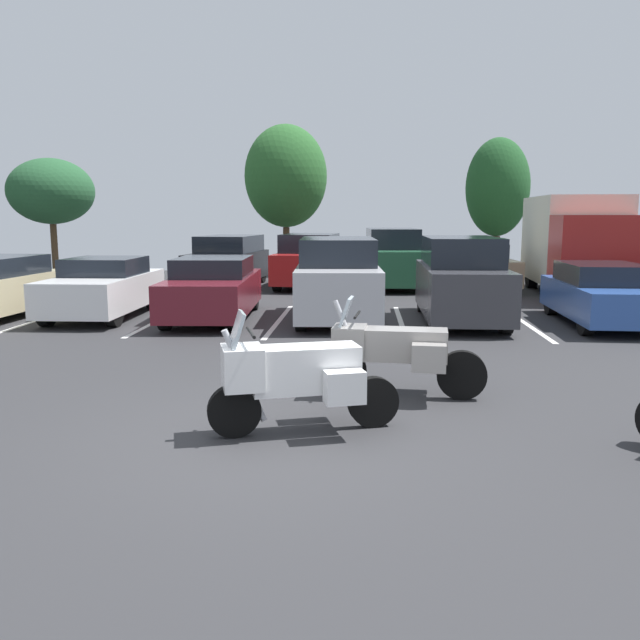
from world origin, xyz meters
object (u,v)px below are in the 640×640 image
car_white (104,288)px  car_far_red (309,261)px  car_silver (338,279)px  car_far_green (392,259)px  motorcycle_touring (296,375)px  car_far_black (228,261)px  car_blue (602,294)px  box_truck (578,243)px  car_far_tan (477,266)px  car_maroon (213,289)px  motorcycle_second (395,350)px  car_charcoal (461,281)px

car_white → car_far_red: car_far_red is taller
car_silver → car_far_green: 7.38m
motorcycle_touring → car_far_black: bearing=104.5°
car_far_red → motorcycle_touring: bearing=-85.8°
car_blue → box_truck: box_truck is taller
motorcycle_touring → car_far_tan: car_far_tan is taller
car_maroon → car_blue: car_maroon is taller
car_maroon → car_silver: size_ratio=1.04×
motorcycle_touring → car_white: size_ratio=0.51×
car_white → car_silver: bearing=-0.7°
car_far_black → car_maroon: bearing=-81.1°
motorcycle_touring → box_truck: bearing=61.9°
motorcycle_second → car_far_red: size_ratio=0.51×
car_white → car_far_green: car_far_green is taller
motorcycle_second → car_charcoal: 6.82m
car_maroon → car_far_tan: car_far_tan is taller
car_blue → car_far_black: 12.60m
car_silver → car_far_tan: bearing=58.0°
car_silver → car_far_black: (-4.12, 7.21, -0.07)m
motorcycle_second → car_white: size_ratio=0.54×
car_white → car_far_red: (4.45, 7.02, 0.20)m
car_white → car_charcoal: 8.58m
car_blue → car_far_black: size_ratio=0.97×
car_maroon → car_far_green: size_ratio=1.00×
car_charcoal → motorcycle_second: bearing=-105.4°
car_far_green → car_blue: bearing=-59.4°
car_white → car_far_tan: 12.35m
box_truck → car_far_tan: bearing=151.4°
car_far_red → car_far_green: car_far_green is taller
motorcycle_second → car_maroon: bearing=121.5°
box_truck → car_white: bearing=-157.0°
car_far_black → car_far_red: car_far_red is taller
car_far_tan → motorcycle_second: bearing=-103.8°
motorcycle_touring → box_truck: box_truck is taller
car_far_black → car_far_red: (2.85, -0.12, 0.01)m
car_maroon → car_far_red: car_far_red is taller
car_blue → car_maroon: bearing=178.8°
motorcycle_second → car_far_red: 13.94m
car_far_red → box_truck: 8.69m
car_charcoal → car_far_red: bearing=119.9°
car_far_black → car_far_green: (5.70, -0.00, 0.10)m
box_truck → car_far_black: bearing=171.8°
car_white → car_far_tan: bearing=34.7°
car_far_red → car_far_green: 2.85m
car_silver → car_charcoal: size_ratio=1.00×
car_blue → car_white: bearing=178.3°
car_maroon → car_white: bearing=176.6°
car_white → car_maroon: bearing=-3.4°
car_blue → car_far_black: car_far_black is taller
car_maroon → car_silver: 2.98m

